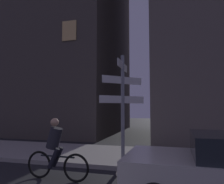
% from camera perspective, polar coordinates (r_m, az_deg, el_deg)
% --- Properties ---
extents(sidewalk_kerb, '(40.00, 3.42, 0.14)m').
position_cam_1_polar(sidewalk_kerb, '(8.62, -2.53, -16.50)').
color(sidewalk_kerb, '#9E9991').
rests_on(sidewalk_kerb, ground_plane).
extents(signpost, '(1.23, 1.35, 3.51)m').
position_cam_1_polar(signpost, '(7.01, 2.90, -1.61)').
color(signpost, gray).
rests_on(signpost, sidewalk_kerb).
extents(cyclist, '(1.82, 0.34, 1.61)m').
position_cam_1_polar(cyclist, '(6.00, -14.90, -15.06)').
color(cyclist, black).
rests_on(cyclist, ground_plane).
extents(building_left_block, '(13.77, 10.04, 20.94)m').
position_cam_1_polar(building_left_block, '(21.29, -17.92, 19.56)').
color(building_left_block, '#4C443D').
rests_on(building_left_block, ground_plane).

